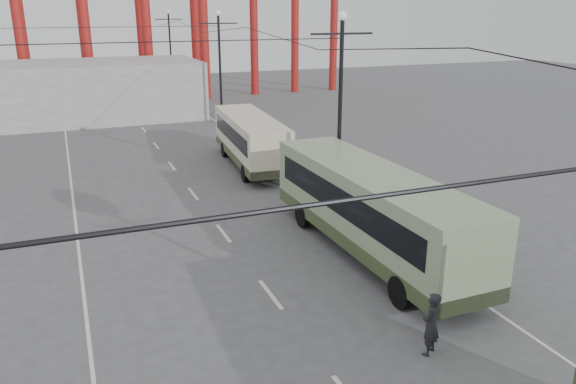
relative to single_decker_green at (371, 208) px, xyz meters
name	(u,v)px	position (x,y,z in m)	size (l,w,h in m)	color
road_markings	(206,207)	(-4.73, 7.97, -1.95)	(12.52, 120.00, 0.01)	silver
lamp_post_mid	(340,111)	(1.73, 6.27, 2.72)	(3.20, 0.44, 9.32)	black
lamp_post_far	(220,69)	(1.73, 28.27, 2.72)	(3.20, 0.44, 9.32)	black
lamp_post_distant	(171,51)	(1.73, 50.27, 2.72)	(3.20, 0.44, 9.32)	black
fairground_shed	(73,91)	(-9.87, 35.27, 0.54)	(22.00, 10.00, 5.00)	gray
single_decker_green	(371,208)	(0.00, 0.00, 0.00)	(3.02, 12.31, 3.47)	gray
single_decker_cream	(251,139)	(-0.22, 14.43, -0.20)	(3.30, 10.18, 3.11)	beige
pedestrian	(431,324)	(-1.87, -6.69, -1.00)	(0.69, 0.46, 1.90)	black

